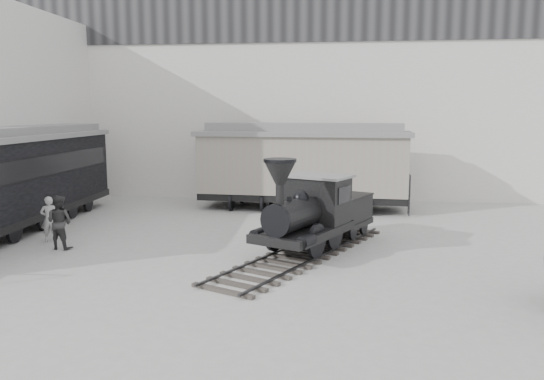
# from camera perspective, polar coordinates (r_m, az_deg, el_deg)

# --- Properties ---
(ground) EXTENTS (90.00, 90.00, 0.00)m
(ground) POSITION_cam_1_polar(r_m,az_deg,el_deg) (14.38, -1.35, -9.98)
(ground) COLOR #9E9E9B
(north_wall) EXTENTS (34.00, 2.51, 11.00)m
(north_wall) POSITION_cam_1_polar(r_m,az_deg,el_deg) (28.58, 2.81, 10.43)
(north_wall) COLOR silver
(north_wall) RESTS_ON ground
(locomotive) EXTENTS (5.57, 8.76, 3.11)m
(locomotive) POSITION_cam_1_polar(r_m,az_deg,el_deg) (17.38, 4.46, -2.86)
(locomotive) COLOR #38332F
(locomotive) RESTS_ON ground
(boxcar) EXTENTS (10.01, 3.66, 4.03)m
(boxcar) POSITION_cam_1_polar(r_m,az_deg,el_deg) (24.86, 3.31, 2.79)
(boxcar) COLOR black
(boxcar) RESTS_ON ground
(passenger_coach) EXTENTS (3.33, 13.84, 3.68)m
(passenger_coach) POSITION_cam_1_polar(r_m,az_deg,el_deg) (22.15, -26.69, 1.02)
(passenger_coach) COLOR black
(passenger_coach) RESTS_ON ground
(visitor_a) EXTENTS (0.70, 0.60, 1.62)m
(visitor_a) POSITION_cam_1_polar(r_m,az_deg,el_deg) (20.21, -22.83, -2.90)
(visitor_a) COLOR #AEAEAE
(visitor_a) RESTS_ON ground
(visitor_b) EXTENTS (0.97, 0.81, 1.81)m
(visitor_b) POSITION_cam_1_polar(r_m,az_deg,el_deg) (19.01, -21.90, -3.22)
(visitor_b) COLOR #303031
(visitor_b) RESTS_ON ground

